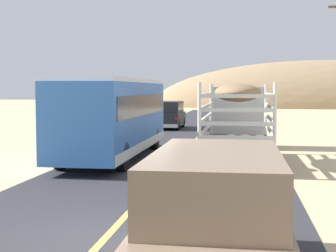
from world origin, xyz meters
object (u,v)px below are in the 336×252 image
at_px(livestock_truck, 238,112).
at_px(bus, 114,116).
at_px(car_far, 169,114).
at_px(suv_near, 217,211).

bearing_deg(livestock_truck, bus, -152.35).
height_order(bus, car_far, bus).
relative_size(bus, car_far, 2.16).
relative_size(livestock_truck, car_far, 2.10).
distance_m(livestock_truck, car_far, 14.04).
xyz_separation_m(suv_near, livestock_truck, (0.18, 15.60, 0.70)).
height_order(suv_near, livestock_truck, livestock_truck).
bearing_deg(livestock_truck, car_far, 110.82).
xyz_separation_m(suv_near, car_far, (-4.80, 28.70, 0.00)).
height_order(livestock_truck, car_far, livestock_truck).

